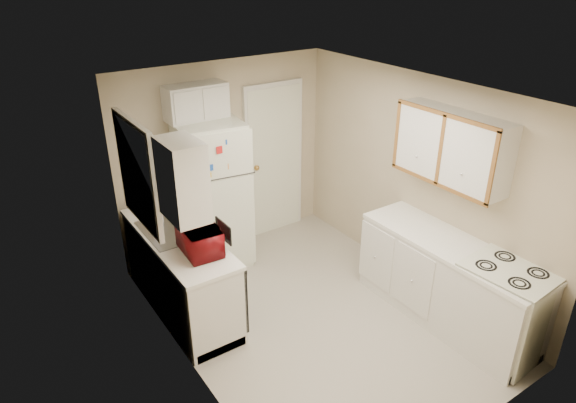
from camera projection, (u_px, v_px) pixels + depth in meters
floor at (314, 314)px, 5.51m from camera, size 3.80×3.80×0.00m
ceiling at (320, 93)px, 4.47m from camera, size 3.80×3.80×0.00m
wall_left at (183, 259)px, 4.28m from camera, size 3.80×3.80×0.00m
wall_right at (417, 183)px, 5.70m from camera, size 3.80×3.80×0.00m
wall_back at (225, 158)px, 6.40m from camera, size 2.80×2.80×0.00m
wall_front at (481, 319)px, 3.57m from camera, size 2.80×2.80×0.00m
left_counter at (181, 273)px, 5.43m from camera, size 0.60×1.80×0.90m
dishwasher at (232, 288)px, 5.11m from camera, size 0.03×0.58×0.72m
sink at (172, 233)px, 5.36m from camera, size 0.54×0.74×0.16m
microwave at (200, 238)px, 4.89m from camera, size 0.50×0.30×0.32m
soap_bottle at (158, 214)px, 5.45m from camera, size 0.09×0.09×0.17m
window_blinds at (138, 173)px, 4.91m from camera, size 0.10×0.98×1.08m
upper_cabinet_left at (183, 180)px, 4.26m from camera, size 0.30×0.45×0.70m
refrigerator at (211, 194)px, 6.13m from camera, size 0.84×0.82×1.81m
cabinet_over_fridge at (196, 102)px, 5.74m from camera, size 0.70×0.30×0.40m
interior_door at (274, 161)px, 6.81m from camera, size 0.86×0.06×2.08m
right_counter at (447, 282)px, 5.28m from camera, size 0.60×2.00×0.90m
stove at (503, 310)px, 4.84m from camera, size 0.68×0.81×0.93m
upper_cabinet_right at (452, 147)px, 4.99m from camera, size 0.30×1.20×0.70m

